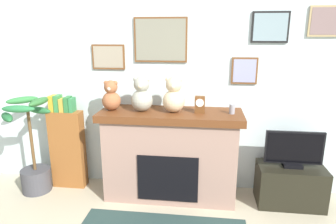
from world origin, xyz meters
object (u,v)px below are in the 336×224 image
at_px(candle_jar, 232,109).
at_px(teddy_bear_brown, 142,96).
at_px(television, 294,150).
at_px(teddy_bear_tan, 111,97).
at_px(teddy_bear_cream, 174,96).
at_px(tv_stand, 290,185).
at_px(fireplace, 171,154).
at_px(potted_plant, 33,159).
at_px(bookshelf, 67,145).
at_px(mantel_clock, 200,105).

height_order(candle_jar, teddy_bear_brown, teddy_bear_brown).
bearing_deg(television, teddy_bear_brown, 179.51).
bearing_deg(television, teddy_bear_tan, 179.59).
bearing_deg(teddy_bear_cream, tv_stand, -0.56).
xyz_separation_m(fireplace, candle_jar, (0.67, -0.02, 0.56)).
bearing_deg(fireplace, tv_stand, -1.32).
bearing_deg(potted_plant, television, 1.60).
bearing_deg(bookshelf, television, -2.20).
xyz_separation_m(television, teddy_bear_tan, (-2.02, 0.01, 0.53)).
bearing_deg(candle_jar, potted_plant, -177.56).
bearing_deg(teddy_bear_tan, mantel_clock, -0.04).
bearing_deg(mantel_clock, tv_stand, -0.68).
bearing_deg(bookshelf, teddy_bear_cream, -3.76).
bearing_deg(fireplace, bookshelf, 176.94).
xyz_separation_m(candle_jar, teddy_bear_tan, (-1.34, -0.00, 0.10)).
xyz_separation_m(tv_stand, television, (0.00, -0.00, 0.42)).
bearing_deg(candle_jar, teddy_bear_cream, -179.95).
xyz_separation_m(fireplace, teddy_bear_brown, (-0.32, -0.02, 0.69)).
relative_size(bookshelf, potted_plant, 1.00).
xyz_separation_m(bookshelf, tv_stand, (2.64, -0.10, -0.31)).
bearing_deg(mantel_clock, bookshelf, 176.88).
distance_m(fireplace, tv_stand, 1.38).
distance_m(mantel_clock, teddy_bear_tan, 0.99).
bearing_deg(teddy_bear_cream, fireplace, 152.86).
height_order(bookshelf, television, bookshelf).
bearing_deg(tv_stand, teddy_bear_brown, 179.56).
relative_size(fireplace, mantel_clock, 8.70).
height_order(fireplace, bookshelf, bookshelf).
bearing_deg(bookshelf, potted_plant, -152.40).
xyz_separation_m(potted_plant, mantel_clock, (1.97, 0.10, 0.70)).
bearing_deg(fireplace, teddy_bear_cream, -27.14).
xyz_separation_m(mantel_clock, teddy_bear_cream, (-0.29, 0.00, 0.09)).
height_order(bookshelf, potted_plant, potted_plant).
xyz_separation_m(bookshelf, teddy_bear_tan, (0.62, -0.09, 0.65)).
bearing_deg(mantel_clock, television, -0.76).
bearing_deg(teddy_bear_cream, television, -0.63).
xyz_separation_m(candle_jar, teddy_bear_cream, (-0.63, -0.00, 0.13)).
bearing_deg(tv_stand, television, -90.00).
height_order(television, teddy_bear_brown, teddy_bear_brown).
bearing_deg(teddy_bear_brown, mantel_clock, -0.06).
xyz_separation_m(tv_stand, teddy_bear_brown, (-1.67, 0.01, 0.98)).
xyz_separation_m(television, teddy_bear_brown, (-1.67, 0.01, 0.56)).
xyz_separation_m(fireplace, teddy_bear_cream, (0.04, -0.02, 0.69)).
height_order(fireplace, teddy_bear_brown, teddy_bear_brown).
height_order(fireplace, tv_stand, fireplace).
height_order(television, teddy_bear_tan, teddy_bear_tan).
height_order(mantel_clock, teddy_bear_cream, teddy_bear_cream).
relative_size(mantel_clock, teddy_bear_brown, 0.47).
bearing_deg(tv_stand, candle_jar, 178.88).
bearing_deg(potted_plant, teddy_bear_brown, 4.23).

